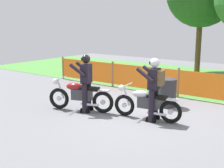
% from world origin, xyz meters
% --- Properties ---
extents(ground, '(24.00, 24.00, 0.02)m').
position_xyz_m(ground, '(0.00, 0.00, -0.01)').
color(ground, slate).
extents(grass_verge, '(24.00, 7.04, 0.01)m').
position_xyz_m(grass_verge, '(0.00, 6.00, 0.01)').
color(grass_verge, '#4C8C3D').
rests_on(grass_verge, ground).
extents(barrier_fence, '(11.49, 0.08, 1.05)m').
position_xyz_m(barrier_fence, '(0.00, 2.49, 0.54)').
color(barrier_fence, olive).
rests_on(barrier_fence, ground).
extents(motorcycle_lead, '(1.99, 0.87, 0.98)m').
position_xyz_m(motorcycle_lead, '(-1.68, -0.77, 0.47)').
color(motorcycle_lead, black).
rests_on(motorcycle_lead, ground).
extents(motorcycle_trailing, '(1.94, 0.57, 0.92)m').
position_xyz_m(motorcycle_trailing, '(0.29, -0.28, 0.45)').
color(motorcycle_trailing, black).
rests_on(motorcycle_trailing, ground).
extents(rider_lead, '(0.68, 0.67, 1.69)m').
position_xyz_m(rider_lead, '(-1.49, -0.70, 0.92)').
color(rider_lead, black).
rests_on(rider_lead, ground).
extents(rider_trailing, '(0.72, 0.60, 1.69)m').
position_xyz_m(rider_trailing, '(0.50, -0.25, 0.95)').
color(rider_trailing, black).
rests_on(rider_trailing, ground).
extents(oil_drum, '(0.58, 0.58, 0.88)m').
position_xyz_m(oil_drum, '(0.19, 1.19, 0.44)').
color(oil_drum, '#2D2D33').
rests_on(oil_drum, ground).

